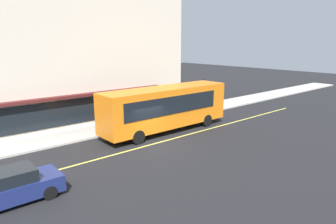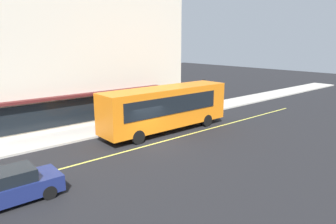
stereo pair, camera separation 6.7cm
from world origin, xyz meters
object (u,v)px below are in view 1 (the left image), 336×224
bus (166,107)px  pedestrian_near_storefront (153,107)px  traffic_light (204,88)px  car_navy (9,187)px

bus → pedestrian_near_storefront: (1.72, 3.98, -0.90)m
bus → traffic_light: 7.45m
traffic_light → car_navy: bearing=-161.7°
bus → traffic_light: bearing=19.4°
pedestrian_near_storefront → bus: bearing=-113.3°
bus → traffic_light: bus is taller
traffic_light → car_navy: size_ratio=0.74×
traffic_light → pedestrian_near_storefront: traffic_light is taller
bus → car_navy: 13.10m
traffic_light → pedestrian_near_storefront: 5.69m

